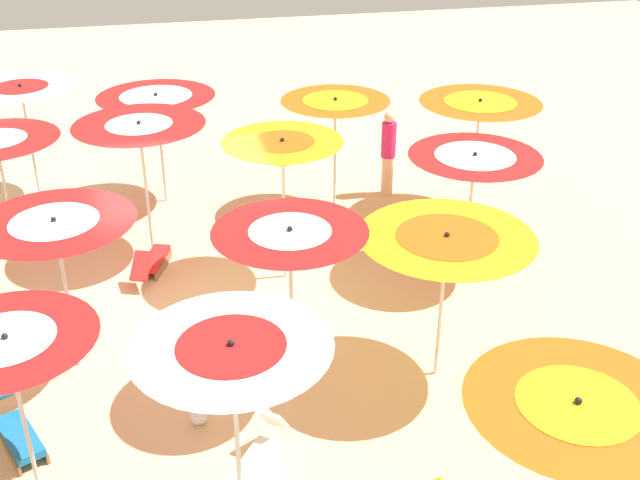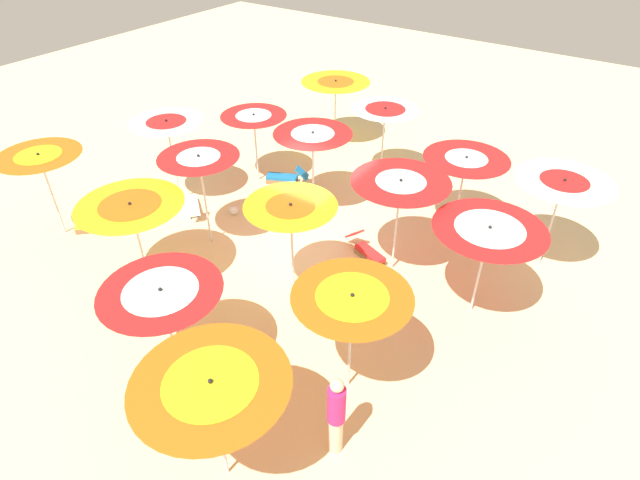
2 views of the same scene
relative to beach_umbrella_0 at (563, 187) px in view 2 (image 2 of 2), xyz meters
The scene contains 25 objects.
ground 6.18m from the beach_umbrella_0, 150.99° to the right, with size 41.40×41.40×0.04m, color beige.
beach_umbrella_0 is the anchor object (origin of this frame).
beach_umbrella_1 2.34m from the beach_umbrella_0, behind, with size 2.13×2.13×2.19m.
beach_umbrella_2 5.53m from the beach_umbrella_0, 164.19° to the left, with size 1.94×1.94×2.33m.
beach_umbrella_3 8.46m from the beach_umbrella_0, 159.91° to the left, with size 2.29×2.29×2.21m.
beach_umbrella_4 2.65m from the beach_umbrella_0, 106.63° to the right, with size 2.27×2.27×2.28m.
beach_umbrella_5 3.65m from the beach_umbrella_0, 142.86° to the right, with size 2.21×2.21×2.48m.
beach_umbrella_6 6.16m from the beach_umbrella_0, behind, with size 2.10×2.10×2.34m.
beach_umbrella_7 8.43m from the beach_umbrella_0, behind, with size 1.92×1.92×2.17m.
beach_umbrella_8 6.10m from the beach_umbrella_0, 108.34° to the right, with size 2.06×2.06×2.32m.
beach_umbrella_9 6.11m from the beach_umbrella_0, 134.29° to the right, with size 1.92×1.92×2.50m.
beach_umbrella_10 8.30m from the beach_umbrella_0, 151.77° to the right, with size 1.93×1.93×2.51m.
beach_umbrella_11 9.95m from the beach_umbrella_0, 162.77° to the right, with size 1.97×1.97×2.51m.
beach_umbrella_12 8.78m from the beach_umbrella_0, 107.22° to the right, with size 2.27×2.27×2.33m.
beach_umbrella_13 8.80m from the beach_umbrella_0, 122.74° to the right, with size 2.15×2.15×2.19m.
beach_umbrella_14 9.46m from the beach_umbrella_0, 141.04° to the right, with size 2.29×2.29×2.23m.
beach_umbrella_15 12.30m from the beach_umbrella_0, 151.58° to the right, with size 2.03×2.03×2.35m.
lounger_0 7.84m from the beach_umbrella_0, behind, with size 1.32×0.85×0.57m.
lounger_1 11.62m from the beach_umbrella_0, 152.67° to the right, with size 1.15×1.10×0.57m.
lounger_2 4.67m from the beach_umbrella_0, 148.92° to the right, with size 1.31×0.74×0.59m.
lounger_3 8.43m from the beach_umbrella_0, 121.09° to the right, with size 1.15×1.15×0.64m.
lounger_4 9.50m from the beach_umbrella_0, 159.90° to the right, with size 1.18×0.97×0.63m.
lounger_5 9.05m from the beach_umbrella_0, 163.95° to the left, with size 1.18×0.84×0.72m.
beachgoer_0 7.27m from the beach_umbrella_0, 101.20° to the right, with size 0.30×0.30×1.77m.
beach_ball 8.37m from the beach_umbrella_0, 161.11° to the right, with size 0.25×0.25×0.25m, color white.
Camera 2 is at (6.29, -8.49, 8.05)m, focal length 29.15 mm.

